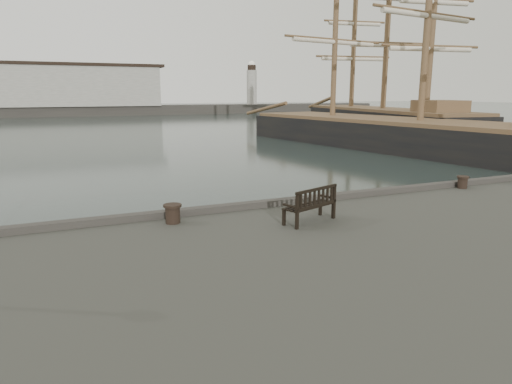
% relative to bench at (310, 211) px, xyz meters
% --- Properties ---
extents(ground, '(400.00, 400.00, 0.00)m').
position_rel_bench_xyz_m(ground, '(0.37, 2.04, -1.84)').
color(ground, black).
rests_on(ground, ground).
extents(breakwater, '(140.00, 9.50, 12.20)m').
position_rel_bench_xyz_m(breakwater, '(-4.19, 94.04, 2.46)').
color(breakwater, '#383530').
rests_on(breakwater, ground).
extents(bench, '(1.62, 1.01, 0.88)m').
position_rel_bench_xyz_m(bench, '(0.00, 0.00, 0.00)').
color(bench, black).
rests_on(bench, quay).
extents(bollard_left, '(0.50, 0.50, 0.48)m').
position_rel_bench_xyz_m(bollard_left, '(-3.21, 1.29, -0.04)').
color(bollard_left, black).
rests_on(bollard_left, quay).
extents(bollard_right, '(0.53, 0.53, 0.42)m').
position_rel_bench_xyz_m(bollard_right, '(6.90, 1.54, -0.07)').
color(bollard_right, black).
rests_on(bollard_right, quay).
extents(tall_ship_main, '(13.41, 38.46, 28.31)m').
position_rel_bench_xyz_m(tall_ship_main, '(21.60, 19.44, -1.12)').
color(tall_ship_main, black).
rests_on(tall_ship_main, ground).
extents(tall_ship_far, '(11.80, 31.65, 26.55)m').
position_rel_bench_xyz_m(tall_ship_far, '(30.21, 34.88, -0.97)').
color(tall_ship_far, black).
rests_on(tall_ship_far, ground).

